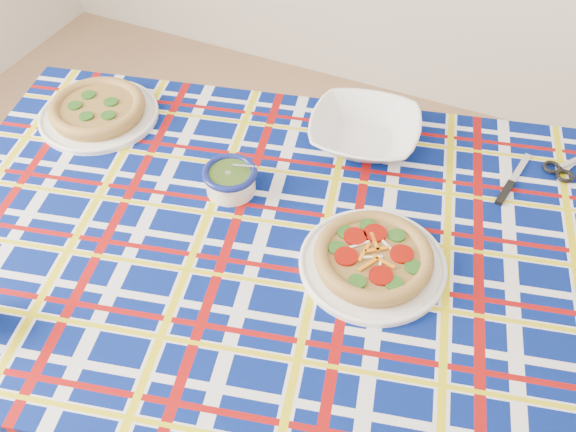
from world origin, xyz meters
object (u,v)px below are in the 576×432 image
at_px(pesto_bowl, 230,178).
at_px(serving_bowl, 364,132).
at_px(dining_table, 292,262).
at_px(main_focaccia_plate, 374,257).

xyz_separation_m(pesto_bowl, serving_bowl, (0.20, 0.26, -0.00)).
bearing_deg(dining_table, pesto_bowl, 143.69).
distance_m(pesto_bowl, serving_bowl, 0.33).
xyz_separation_m(main_focaccia_plate, pesto_bowl, (-0.34, 0.07, 0.01)).
relative_size(pesto_bowl, serving_bowl, 0.46).
relative_size(dining_table, pesto_bowl, 14.26).
xyz_separation_m(dining_table, serving_bowl, (0.03, 0.33, 0.10)).
distance_m(dining_table, main_focaccia_plate, 0.19).
bearing_deg(main_focaccia_plate, dining_table, -179.85).
bearing_deg(pesto_bowl, main_focaccia_plate, -12.19).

